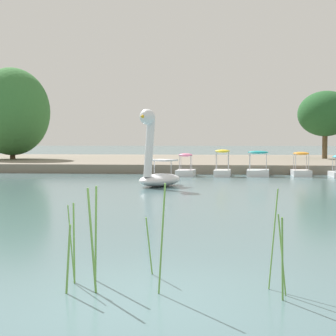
{
  "coord_description": "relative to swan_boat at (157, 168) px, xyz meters",
  "views": [
    {
      "loc": [
        1.08,
        -6.67,
        2.16
      ],
      "look_at": [
        -1.24,
        18.39,
        0.79
      ],
      "focal_mm": 53.54,
      "sensor_mm": 36.0,
      "label": 1
    }
  ],
  "objects": [
    {
      "name": "pedal_boat_yellow",
      "position": [
        3.18,
        7.43,
        -0.41
      ],
      "size": [
        1.09,
        1.95,
        1.63
      ],
      "color": "white",
      "rests_on": "ground_plane"
    },
    {
      "name": "ground_plane",
      "position": [
        1.6,
        -16.72,
        -0.89
      ],
      "size": [
        426.57,
        426.57,
        0.0
      ],
      "primitive_type": "plane",
      "color": "slate"
    },
    {
      "name": "pedal_boat_pink",
      "position": [
        0.92,
        7.44,
        -0.51
      ],
      "size": [
        1.2,
        1.84,
        1.39
      ],
      "color": "white",
      "rests_on": "ground_plane"
    },
    {
      "name": "tree_broadleaf_right",
      "position": [
        12.35,
        21.7,
        3.63
      ],
      "size": [
        6.42,
        6.73,
        5.93
      ],
      "color": "brown",
      "rests_on": "shore_bank_far"
    },
    {
      "name": "reed_clump_foreground",
      "position": [
        1.6,
        -16.27,
        -0.23
      ],
      "size": [
        3.2,
        1.28,
        1.58
      ],
      "color": "#669942",
      "rests_on": "ground_plane"
    },
    {
      "name": "shore_bank_far",
      "position": [
        1.6,
        21.19,
        -0.6
      ],
      "size": [
        116.9,
        24.37,
        0.6
      ],
      "primitive_type": "cube",
      "color": "slate",
      "rests_on": "ground_plane"
    },
    {
      "name": "swan_boat",
      "position": [
        0.0,
        0.0,
        0.0
      ],
      "size": [
        2.59,
        3.11,
        3.61
      ],
      "color": "white",
      "rests_on": "ground_plane"
    },
    {
      "name": "pedal_boat_orange",
      "position": [
        8.0,
        7.98,
        -0.42
      ],
      "size": [
        1.13,
        1.74,
        1.48
      ],
      "color": "white",
      "rests_on": "ground_plane"
    },
    {
      "name": "pedal_boat_teal",
      "position": [
        5.38,
        7.93,
        -0.42
      ],
      "size": [
        1.54,
        2.3,
        1.55
      ],
      "color": "white",
      "rests_on": "ground_plane"
    },
    {
      "name": "tree_willow_near_path",
      "position": [
        -14.58,
        18.14,
        3.75
      ],
      "size": [
        8.43,
        8.76,
        7.79
      ],
      "color": "#4C3823",
      "rests_on": "shore_bank_far"
    }
  ]
}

